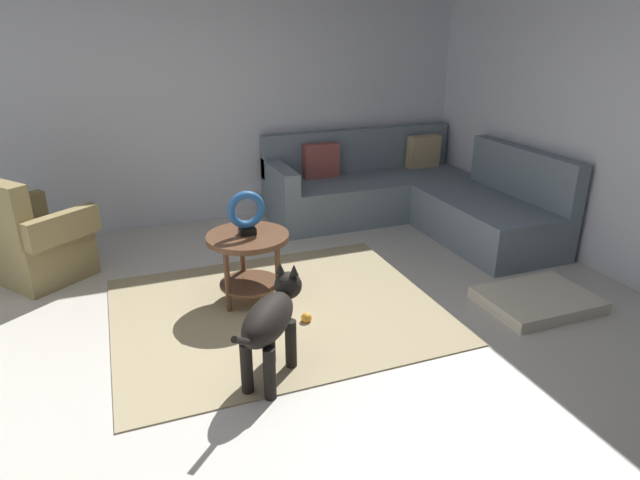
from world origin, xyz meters
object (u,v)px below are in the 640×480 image
dog (271,320)px  dog_toy_ball (306,318)px  sectional_couch (409,197)px  torus_sculpture (246,212)px  dog_bed_mat (537,300)px  side_table (248,250)px  armchair (34,243)px

dog → dog_toy_ball: size_ratio=8.98×
sectional_couch → torus_sculpture: bearing=-150.6°
sectional_couch → dog_toy_ball: size_ratio=29.63×
dog_bed_mat → dog_toy_ball: dog_bed_mat is taller
dog → torus_sculpture: bearing=123.8°
side_table → torus_sculpture: size_ratio=1.84×
armchair → dog_toy_ball: bearing=13.7°
sectional_couch → armchair: size_ratio=2.25×
sectional_couch → dog_bed_mat: 1.96m
dog_bed_mat → side_table: bearing=157.2°
sectional_couch → side_table: size_ratio=3.75×
sectional_couch → torus_sculpture: sectional_couch is taller
side_table → sectional_couch: bearing=29.4°
dog → side_table: bearing=123.8°
side_table → dog_toy_ball: bearing=-57.6°
sectional_couch → dog: 2.94m
dog → armchair: bearing=166.0°
armchair → dog_bed_mat: bearing=24.8°
dog_toy_ball → side_table: bearing=122.4°
side_table → dog_toy_ball: side_table is taller
side_table → dog_bed_mat: side_table is taller
side_table → torus_sculpture: (0.00, -0.00, 0.29)m
sectional_couch → dog: sectional_couch is taller
torus_sculpture → dog_bed_mat: 2.24m
torus_sculpture → dog_toy_ball: (0.29, -0.45, -0.67)m
side_table → dog: dog is taller
sectional_couch → dog_toy_ball: (-1.69, -1.56, -0.25)m
armchair → torus_sculpture: size_ratio=3.07×
dog_bed_mat → dog_toy_ball: (-1.69, 0.38, -0.01)m
armchair → torus_sculpture: bearing=19.2°
torus_sculpture → dog_bed_mat: size_ratio=0.41×
dog → dog_toy_ball: bearing=92.6°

